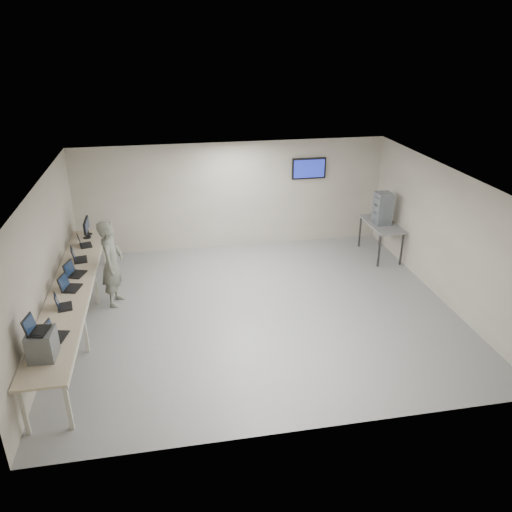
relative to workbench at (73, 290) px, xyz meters
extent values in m
cube|color=#9F9F9F|center=(3.59, 0.00, -0.83)|extent=(8.00, 7.00, 0.01)
cube|color=white|center=(3.59, 0.00, 1.97)|extent=(8.00, 7.00, 0.01)
cube|color=beige|center=(3.59, 3.50, 0.57)|extent=(8.00, 0.01, 2.80)
cube|color=beige|center=(3.59, -3.50, 0.57)|extent=(8.00, 0.01, 2.80)
cube|color=beige|center=(-0.41, 0.00, 0.57)|extent=(0.01, 7.00, 2.80)
cube|color=beige|center=(7.59, 0.00, 0.57)|extent=(0.01, 7.00, 2.80)
cube|color=#333333|center=(5.59, 3.48, 1.22)|extent=(0.15, 0.04, 0.15)
cube|color=black|center=(5.59, 3.44, 1.22)|extent=(0.90, 0.06, 0.55)
cube|color=#182599|center=(5.59, 3.40, 1.22)|extent=(0.82, 0.01, 0.47)
cube|color=beige|center=(-0.01, 0.00, 0.05)|extent=(0.75, 6.00, 0.04)
cube|color=beige|center=(0.36, 0.00, 0.02)|extent=(0.02, 6.00, 0.06)
cube|color=beige|center=(-0.31, -2.85, -0.40)|extent=(0.06, 0.06, 0.86)
cube|color=beige|center=(0.29, -2.85, -0.40)|extent=(0.06, 0.06, 0.86)
cube|color=beige|center=(-0.31, -0.90, -0.40)|extent=(0.06, 0.06, 0.86)
cube|color=beige|center=(0.29, -0.90, -0.40)|extent=(0.06, 0.06, 0.86)
cube|color=beige|center=(-0.31, 0.90, -0.40)|extent=(0.06, 0.06, 0.86)
cube|color=beige|center=(0.29, 0.90, -0.40)|extent=(0.06, 0.06, 0.86)
cube|color=beige|center=(-0.31, 2.85, -0.40)|extent=(0.06, 0.06, 0.86)
cube|color=beige|center=(0.29, 2.85, -0.40)|extent=(0.06, 0.06, 0.86)
cube|color=slate|center=(-0.06, -2.27, 0.30)|extent=(0.39, 0.45, 0.44)
cube|color=black|center=(-0.06, -2.27, 0.53)|extent=(0.30, 0.38, 0.02)
cube|color=black|center=(-0.18, -2.27, 0.66)|extent=(0.13, 0.32, 0.24)
cube|color=#111F36|center=(-0.17, -2.27, 0.66)|extent=(0.10, 0.28, 0.20)
cube|color=black|center=(0.03, -1.76, 0.08)|extent=(0.33, 0.41, 0.02)
cube|color=black|center=(-0.10, -1.76, 0.23)|extent=(0.14, 0.35, 0.26)
cube|color=#111F36|center=(-0.08, -1.76, 0.23)|extent=(0.11, 0.30, 0.22)
cube|color=black|center=(0.00, -0.79, 0.08)|extent=(0.30, 0.37, 0.02)
cube|color=black|center=(-0.12, -0.79, 0.21)|extent=(0.12, 0.32, 0.24)
cube|color=#111F36|center=(-0.11, -0.79, 0.21)|extent=(0.10, 0.28, 0.20)
cube|color=black|center=(0.02, -0.10, 0.09)|extent=(0.36, 0.43, 0.02)
cube|color=black|center=(-0.12, -0.10, 0.23)|extent=(0.16, 0.36, 0.27)
cube|color=#111F36|center=(-0.10, -0.10, 0.23)|extent=(0.13, 0.32, 0.22)
cube|color=black|center=(0.03, 0.50, 0.08)|extent=(0.37, 0.44, 0.02)
cube|color=black|center=(-0.11, 0.50, 0.23)|extent=(0.18, 0.36, 0.27)
cube|color=#111F36|center=(-0.09, 0.50, 0.23)|extent=(0.15, 0.31, 0.22)
cube|color=black|center=(0.00, 1.21, 0.08)|extent=(0.33, 0.41, 0.02)
cube|color=black|center=(-0.13, 1.21, 0.23)|extent=(0.13, 0.36, 0.26)
cube|color=#111F36|center=(-0.11, 1.21, 0.23)|extent=(0.10, 0.31, 0.22)
cube|color=black|center=(0.02, 2.00, 0.08)|extent=(0.32, 0.39, 0.02)
cube|color=black|center=(-0.11, 2.00, 0.22)|extent=(0.14, 0.33, 0.25)
cube|color=#111F36|center=(-0.09, 2.00, 0.22)|extent=(0.12, 0.29, 0.21)
cylinder|color=black|center=(-0.01, 2.49, 0.08)|extent=(0.18, 0.18, 0.01)
cube|color=black|center=(-0.01, 2.49, 0.16)|extent=(0.04, 0.03, 0.15)
cube|color=black|center=(-0.01, 2.49, 0.34)|extent=(0.05, 0.41, 0.27)
cube|color=#111F36|center=(0.01, 2.49, 0.34)|extent=(0.00, 0.37, 0.24)
cylinder|color=black|center=(-0.01, 2.69, 0.08)|extent=(0.19, 0.19, 0.01)
cube|color=black|center=(-0.01, 2.69, 0.16)|extent=(0.04, 0.03, 0.15)
cube|color=black|center=(-0.01, 2.69, 0.35)|extent=(0.05, 0.42, 0.28)
cube|color=#111F36|center=(0.01, 2.69, 0.35)|extent=(0.00, 0.38, 0.24)
imported|color=gray|center=(0.68, 0.85, 0.11)|extent=(0.56, 0.75, 1.87)
cube|color=gray|center=(7.19, 2.17, 0.04)|extent=(0.69, 1.47, 0.04)
cube|color=#333333|center=(6.89, 1.54, -0.40)|extent=(0.04, 0.04, 0.84)
cube|color=#333333|center=(6.89, 2.81, -0.40)|extent=(0.04, 0.04, 0.84)
cube|color=#333333|center=(7.48, 1.54, -0.40)|extent=(0.04, 0.04, 0.84)
cube|color=#333333|center=(7.48, 2.81, -0.40)|extent=(0.04, 0.04, 0.84)
cube|color=slate|center=(7.17, 2.17, 0.16)|extent=(0.38, 0.42, 0.20)
cube|color=slate|center=(7.17, 2.17, 0.36)|extent=(0.38, 0.42, 0.20)
cube|color=slate|center=(7.17, 2.17, 0.56)|extent=(0.38, 0.42, 0.20)
cube|color=slate|center=(7.17, 2.17, 0.76)|extent=(0.38, 0.42, 0.20)
camera|label=1|loc=(1.91, -8.86, 4.49)|focal=35.00mm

